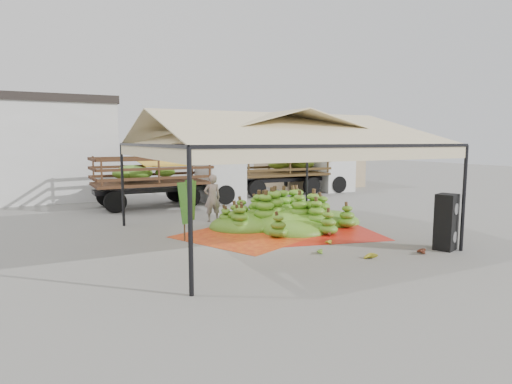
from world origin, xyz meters
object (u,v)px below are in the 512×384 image
speaker_stack (446,222)px  vendor (212,198)px  banana_heap (290,208)px  truck_right (297,166)px  truck_left (176,174)px

speaker_stack → vendor: (-4.47, 7.06, 0.11)m
banana_heap → truck_right: (5.51, 8.36, 0.93)m
banana_heap → truck_right: 10.05m
truck_left → speaker_stack: bearing=-71.5°
vendor → truck_right: size_ratio=0.24×
banana_heap → speaker_stack: (2.09, -5.15, 0.16)m
truck_left → truck_right: size_ratio=0.96×
truck_right → truck_left: bearing=-168.6°
vendor → speaker_stack: bearing=125.7°
speaker_stack → truck_left: 12.83m
banana_heap → vendor: size_ratio=3.30×
banana_heap → speaker_stack: 5.56m
banana_heap → speaker_stack: size_ratio=3.74×
speaker_stack → vendor: bearing=102.0°
truck_left → truck_right: truck_right is taller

